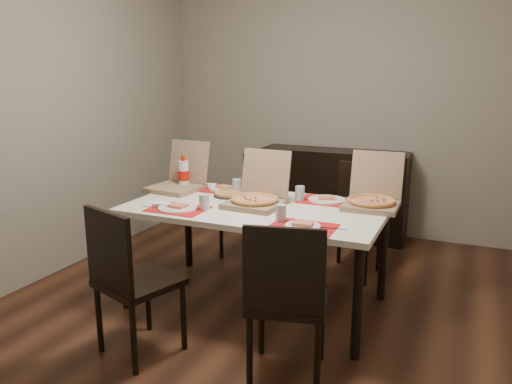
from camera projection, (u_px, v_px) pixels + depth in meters
ground at (268, 304)px, 3.72m from camera, size 3.80×4.00×0.02m
room_walls at (291, 64)px, 3.70m from camera, size 3.84×4.02×2.62m
sideboard at (333, 193)px, 5.20m from camera, size 1.50×0.40×0.90m
dining_table at (256, 215)px, 3.56m from camera, size 1.80×1.00×0.75m
chair_near_left at (128, 276)px, 2.91m from camera, size 0.53×0.53×0.93m
chair_near_right at (286, 296)px, 2.66m from camera, size 0.50×0.50×0.93m
chair_far_left at (254, 202)px, 4.58m from camera, size 0.51×0.51×0.93m
chair_far_right at (356, 214)px, 4.20m from camera, size 0.47×0.47×0.93m
setting_near_left at (182, 206)px, 3.45m from camera, size 0.49×0.30×0.11m
setting_near_right at (296, 222)px, 3.08m from camera, size 0.47×0.30×0.11m
setting_far_left at (226, 188)px, 4.00m from camera, size 0.49×0.30×0.11m
setting_far_right at (320, 198)px, 3.67m from camera, size 0.49×0.30×0.11m
napkin_loose at (245, 207)px, 3.48m from camera, size 0.15×0.14×0.02m
pizza_box_center at (257, 197)px, 3.54m from camera, size 0.39×0.43×0.38m
pizza_box_right at (372, 199)px, 3.50m from camera, size 0.38×0.42×0.37m
pizza_box_left at (179, 182)px, 4.02m from camera, size 0.42×0.45×0.38m
faina_plate at (229, 194)px, 3.81m from camera, size 0.24×0.24×0.03m
dip_bowl at (279, 200)px, 3.65m from camera, size 0.14×0.14×0.03m
soda_bottle at (184, 175)px, 4.05m from camera, size 0.09×0.09×0.27m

